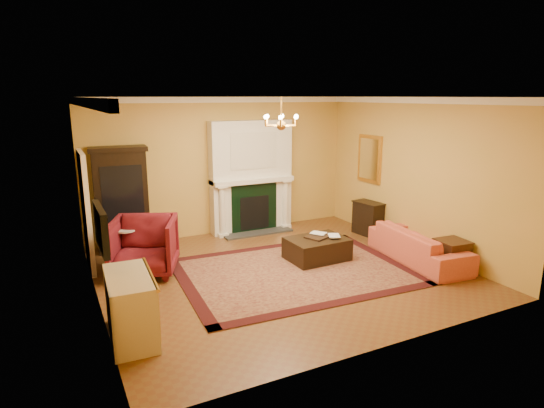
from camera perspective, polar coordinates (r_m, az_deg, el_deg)
floor at (r=8.09m, az=1.07°, el=-8.58°), size 6.00×5.50×0.02m
ceiling at (r=7.50m, az=1.18°, el=13.34°), size 6.00×5.50×0.02m
wall_back at (r=10.14m, az=-6.16°, el=4.72°), size 6.00×0.02×3.00m
wall_front at (r=5.44m, az=14.78°, el=-3.28°), size 6.00×0.02×3.00m
wall_left at (r=6.83m, az=-21.85°, el=-0.42°), size 0.02×5.50×3.00m
wall_right at (r=9.42m, az=17.60°, el=3.50°), size 0.02×5.50×3.00m
fireplace at (r=10.24m, az=-2.60°, el=3.14°), size 1.90×0.70×2.50m
crown_molding at (r=8.36m, az=-1.95°, el=12.86°), size 6.00×5.50×0.12m
doorway at (r=8.59m, az=-22.26°, el=-0.89°), size 0.08×1.05×2.10m
tv_panel at (r=6.29m, az=-20.66°, el=-2.86°), size 0.09×0.95×0.58m
gilt_mirror at (r=10.40m, az=12.14°, el=5.55°), size 0.06×0.76×1.05m
chandelier at (r=7.51m, az=1.16°, el=10.27°), size 0.63×0.55×0.53m
oriental_rug at (r=8.10m, az=2.83°, el=-8.44°), size 4.11×3.18×0.02m
china_cabinet at (r=9.44m, az=-18.36°, el=0.31°), size 1.02×0.51×1.98m
wingback_armchair at (r=8.15m, az=-15.79°, el=-4.79°), size 1.35×1.32×1.09m
pedestal_table at (r=8.55m, az=-17.81°, el=-4.94°), size 0.41×0.41×0.73m
commode at (r=6.15m, az=-17.34°, el=-12.23°), size 0.59×1.15×0.84m
coral_sofa at (r=8.87m, az=17.97°, el=-4.33°), size 0.84×2.18×0.83m
end_table at (r=8.64m, az=21.61°, el=-6.13°), size 0.50×0.50×0.54m
console_table at (r=10.32m, az=11.96°, el=-1.84°), size 0.45×0.68×0.71m
leather_ottoman at (r=8.63m, az=5.65°, el=-5.60°), size 1.11×0.82×0.41m
ottoman_tray at (r=8.63m, az=5.85°, el=-4.08°), size 0.56×0.50×0.03m
book_a at (r=8.59m, az=5.60°, el=-3.06°), size 0.19×0.14×0.28m
book_b at (r=8.57m, az=7.13°, el=-3.14°), size 0.20×0.11×0.28m
topiary_left at (r=9.87m, az=-6.66°, el=4.25°), size 0.16×0.16×0.42m
topiary_right at (r=10.50m, az=1.36°, el=4.76°), size 0.14×0.14×0.38m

